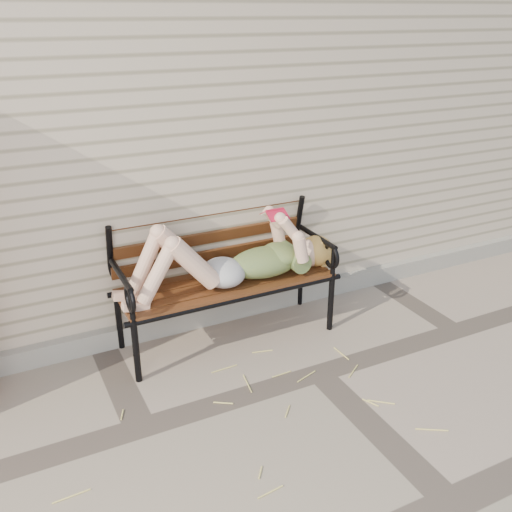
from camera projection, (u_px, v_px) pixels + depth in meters
ground at (319, 373)px, 3.90m from camera, size 80.00×80.00×0.00m
house_wall at (167, 94)px, 5.77m from camera, size 8.00×4.00×3.00m
foundation_strip at (256, 303)px, 4.67m from camera, size 8.00×0.10×0.15m
garden_bench at (221, 257)px, 4.16m from camera, size 1.72×0.69×1.11m
reading_woman at (230, 259)px, 4.04m from camera, size 1.62×0.37×0.51m
straw_scatter at (169, 483)px, 2.99m from camera, size 2.90×1.54×0.01m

